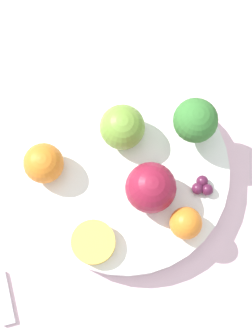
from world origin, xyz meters
name	(u,v)px	position (x,y,z in m)	size (l,w,h in m)	color
ground_plane	(126,179)	(0.00, 0.00, 0.00)	(6.00, 6.00, 0.00)	gray
table_surface	(126,177)	(0.00, 0.00, 0.01)	(1.20, 1.20, 0.02)	silver
bowl	(126,173)	(0.00, 0.00, 0.04)	(0.25, 0.25, 0.03)	white
broccoli	(195,121)	(0.04, 0.08, 0.10)	(0.05, 0.05, 0.07)	#8CB76B
apple_red	(151,188)	(0.04, -0.01, 0.08)	(0.06, 0.06, 0.06)	maroon
apple_green	(122,127)	(-0.03, 0.04, 0.08)	(0.05, 0.05, 0.05)	olive
orange_front	(186,223)	(0.09, -0.02, 0.07)	(0.04, 0.04, 0.04)	orange
orange_back	(44,163)	(-0.08, -0.05, 0.08)	(0.05, 0.05, 0.05)	orange
grape_cluster	(202,186)	(0.09, 0.03, 0.06)	(0.02, 0.03, 0.01)	#511938
small_cup	(93,242)	(0.02, -0.10, 0.06)	(0.05, 0.05, 0.02)	#F4CC4C
spoon	(4,298)	(-0.04, -0.21, 0.02)	(0.06, 0.05, 0.01)	silver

